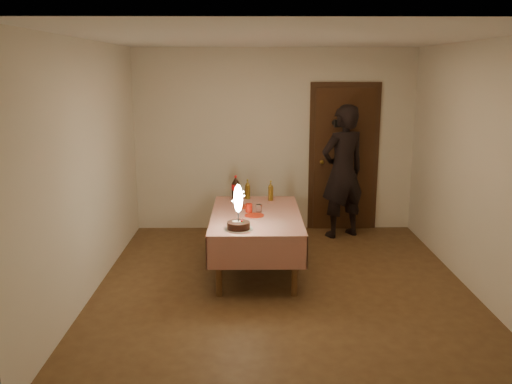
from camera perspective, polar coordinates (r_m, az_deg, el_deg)
ground at (r=5.95m, az=2.81°, el=-9.99°), size 4.00×4.50×0.01m
room_shell at (r=5.60m, az=3.30°, el=6.13°), size 4.04×4.54×2.62m
dining_table at (r=6.24m, az=-0.00°, el=-3.12°), size 1.02×1.72×0.68m
birthday_cake at (r=5.59m, az=-1.87°, el=-2.59°), size 0.30×0.30×0.47m
red_plate at (r=6.13m, az=-0.17°, el=-2.47°), size 0.22×0.22×0.01m
red_cup at (r=6.27m, az=-0.76°, el=-1.69°), size 0.08×0.08×0.10m
clear_cup at (r=6.28m, az=0.31°, el=-1.71°), size 0.07×0.07×0.09m
napkin_stack at (r=6.49m, az=-1.10°, el=-1.55°), size 0.15×0.15×0.02m
cola_bottle at (r=6.82m, az=-2.15°, el=0.39°), size 0.10×0.10×0.32m
amber_bottle_left at (r=6.89m, az=-0.90°, el=0.23°), size 0.06×0.06×0.25m
amber_bottle_right at (r=6.81m, az=1.56°, el=0.08°), size 0.06×0.06×0.25m
photographer at (r=7.56m, az=9.11°, el=2.14°), size 0.80×0.69×1.84m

